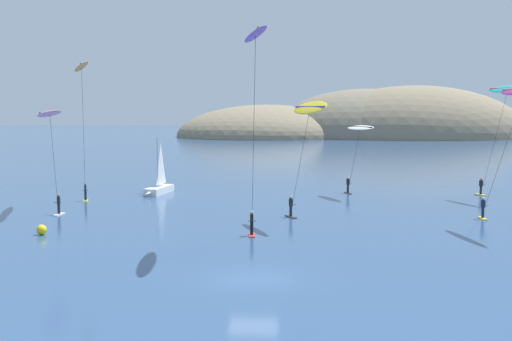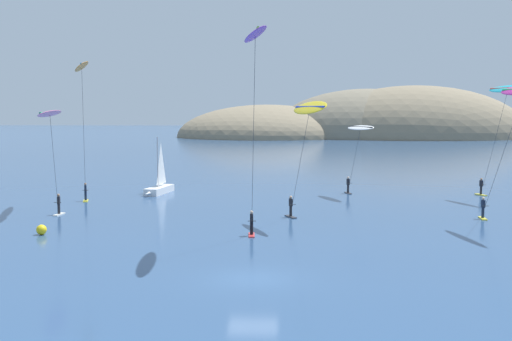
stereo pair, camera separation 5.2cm
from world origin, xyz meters
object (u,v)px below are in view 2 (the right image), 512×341
object	(u,v)px
kitesurfer_yellow	(308,116)
kitesurfer_white	(359,133)
kitesurfer_cyan	(505,98)
kitesurfer_pink	(51,121)
kitesurfer_orange	(82,76)
marker_buoy	(42,230)
kitesurfer_purple	(255,50)
sailboat_near	(158,187)

from	to	relation	value
kitesurfer_yellow	kitesurfer_white	bearing A→B (deg)	70.48
kitesurfer_cyan	kitesurfer_yellow	bearing A→B (deg)	-143.30
kitesurfer_white	kitesurfer_yellow	size ratio (longest dim) A/B	0.76
kitesurfer_cyan	kitesurfer_pink	bearing A→B (deg)	-161.81
kitesurfer_orange	marker_buoy	xyz separation A→B (m)	(1.00, -12.68, -10.97)
kitesurfer_purple	marker_buoy	size ratio (longest dim) A/B	18.98
kitesurfer_yellow	marker_buoy	size ratio (longest dim) A/B	13.08
sailboat_near	kitesurfer_orange	xyz separation A→B (m)	(-4.71, -8.64, 10.68)
kitesurfer_yellow	kitesurfer_orange	bearing A→B (deg)	158.11
kitesurfer_orange	marker_buoy	world-z (taller)	kitesurfer_orange
kitesurfer_purple	kitesurfer_orange	world-z (taller)	kitesurfer_purple
kitesurfer_white	kitesurfer_cyan	world-z (taller)	kitesurfer_cyan
kitesurfer_yellow	marker_buoy	xyz separation A→B (m)	(-18.18, -4.97, -7.64)
marker_buoy	sailboat_near	bearing A→B (deg)	80.12
kitesurfer_purple	kitesurfer_yellow	distance (m)	10.34
kitesurfer_purple	sailboat_near	bearing A→B (deg)	113.53
sailboat_near	kitesurfer_white	distance (m)	20.73
kitesurfer_cyan	kitesurfer_pink	distance (m)	40.62
sailboat_near	kitesurfer_cyan	size ratio (longest dim) A/B	0.55
kitesurfer_orange	kitesurfer_pink	size ratio (longest dim) A/B	1.48
sailboat_near	kitesurfer_purple	world-z (taller)	kitesurfer_purple
sailboat_near	kitesurfer_orange	distance (m)	14.52
kitesurfer_orange	kitesurfer_white	bearing A→B (deg)	17.57
kitesurfer_orange	sailboat_near	bearing A→B (deg)	61.38
kitesurfer_white	kitesurfer_orange	size ratio (longest dim) A/B	0.56
kitesurfer_orange	kitesurfer_pink	distance (m)	7.37
kitesurfer_purple	marker_buoy	xyz separation A→B (m)	(-14.70, 3.92, -11.62)
sailboat_near	kitesurfer_white	size ratio (longest dim) A/B	0.85
kitesurfer_cyan	marker_buoy	size ratio (longest dim) A/B	15.44
kitesurfer_purple	kitesurfer_pink	distance (m)	19.70
kitesurfer_purple	kitesurfer_cyan	distance (m)	32.12
kitesurfer_white	marker_buoy	distance (m)	31.85
kitesurfer_pink	marker_buoy	bearing A→B (deg)	-76.67
kitesurfer_purple	kitesurfer_yellow	size ratio (longest dim) A/B	1.45
kitesurfer_orange	kitesurfer_cyan	size ratio (longest dim) A/B	1.16
kitesurfer_purple	kitesurfer_pink	xyz separation A→B (m)	(-16.21, 10.28, -4.41)
kitesurfer_yellow	kitesurfer_purple	bearing A→B (deg)	-111.33
sailboat_near	kitesurfer_white	world-z (taller)	kitesurfer_white
sailboat_near	kitesurfer_white	bearing A→B (deg)	-2.36
kitesurfer_purple	kitesurfer_pink	size ratio (longest dim) A/B	1.56
sailboat_near	marker_buoy	bearing A→B (deg)	-99.88
kitesurfer_orange	marker_buoy	distance (m)	16.80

